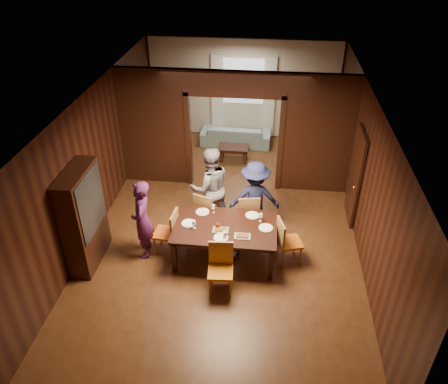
# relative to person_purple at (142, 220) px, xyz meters

# --- Properties ---
(floor) EXTENTS (9.00, 9.00, 0.00)m
(floor) POSITION_rel_person_purple_xyz_m (1.51, 1.21, -0.83)
(floor) COLOR #492814
(floor) RESTS_ON ground
(ceiling) EXTENTS (5.50, 9.00, 0.02)m
(ceiling) POSITION_rel_person_purple_xyz_m (1.51, 1.21, 2.07)
(ceiling) COLOR silver
(ceiling) RESTS_ON room_walls
(room_walls) EXTENTS (5.52, 9.01, 2.90)m
(room_walls) POSITION_rel_person_purple_xyz_m (1.51, 3.09, 0.68)
(room_walls) COLOR black
(room_walls) RESTS_ON floor
(person_purple) EXTENTS (0.50, 0.67, 1.65)m
(person_purple) POSITION_rel_person_purple_xyz_m (0.00, 0.00, 0.00)
(person_purple) COLOR #4C1B50
(person_purple) RESTS_ON floor
(person_grey) EXTENTS (1.09, 0.99, 1.83)m
(person_grey) POSITION_rel_person_purple_xyz_m (1.15, 1.16, 0.09)
(person_grey) COLOR slate
(person_grey) RESTS_ON floor
(person_navy) EXTENTS (1.14, 0.76, 1.64)m
(person_navy) POSITION_rel_person_purple_xyz_m (2.11, 1.01, -0.01)
(person_navy) COLOR #171A3B
(person_navy) RESTS_ON floor
(sofa) EXTENTS (2.03, 0.84, 0.59)m
(sofa) POSITION_rel_person_purple_xyz_m (1.36, 5.06, -0.53)
(sofa) COLOR #7FA2A6
(sofa) RESTS_ON floor
(serving_bowl) EXTENTS (0.33, 0.33, 0.08)m
(serving_bowl) POSITION_rel_person_purple_xyz_m (1.72, 0.16, -0.03)
(serving_bowl) COLOR black
(serving_bowl) RESTS_ON dining_table
(dining_table) EXTENTS (1.97, 1.22, 0.76)m
(dining_table) POSITION_rel_person_purple_xyz_m (1.60, 0.07, -0.45)
(dining_table) COLOR black
(dining_table) RESTS_ON floor
(coffee_table) EXTENTS (0.80, 0.50, 0.40)m
(coffee_table) POSITION_rel_person_purple_xyz_m (1.38, 4.08, -0.63)
(coffee_table) COLOR black
(coffee_table) RESTS_ON floor
(chair_left) EXTENTS (0.48, 0.48, 0.97)m
(chair_left) POSITION_rel_person_purple_xyz_m (0.41, 0.11, -0.34)
(chair_left) COLOR orange
(chair_left) RESTS_ON floor
(chair_right) EXTENTS (0.55, 0.55, 0.97)m
(chair_right) POSITION_rel_person_purple_xyz_m (2.84, 0.10, -0.34)
(chair_right) COLOR #D25B13
(chair_right) RESTS_ON floor
(chair_far_l) EXTENTS (0.56, 0.56, 0.97)m
(chair_far_l) POSITION_rel_person_purple_xyz_m (1.13, 0.91, -0.34)
(chair_far_l) COLOR red
(chair_far_l) RESTS_ON floor
(chair_far_r) EXTENTS (0.51, 0.51, 0.97)m
(chair_far_r) POSITION_rel_person_purple_xyz_m (1.97, 0.95, -0.34)
(chair_far_r) COLOR red
(chair_far_r) RESTS_ON floor
(chair_near) EXTENTS (0.47, 0.47, 0.97)m
(chair_near) POSITION_rel_person_purple_xyz_m (1.62, -0.86, -0.34)
(chair_near) COLOR #C96B12
(chair_near) RESTS_ON floor
(hutch) EXTENTS (0.40, 1.20, 2.00)m
(hutch) POSITION_rel_person_purple_xyz_m (-1.02, -0.29, 0.17)
(hutch) COLOR black
(hutch) RESTS_ON floor
(door_right) EXTENTS (0.06, 0.90, 2.10)m
(door_right) POSITION_rel_person_purple_xyz_m (4.21, 1.71, 0.22)
(door_right) COLOR black
(door_right) RESTS_ON floor
(window_far) EXTENTS (1.20, 0.03, 1.30)m
(window_far) POSITION_rel_person_purple_xyz_m (1.51, 5.65, 0.87)
(window_far) COLOR silver
(window_far) RESTS_ON back_wall
(curtain_left) EXTENTS (0.35, 0.06, 2.40)m
(curtain_left) POSITION_rel_person_purple_xyz_m (0.76, 5.61, 0.42)
(curtain_left) COLOR white
(curtain_left) RESTS_ON back_wall
(curtain_right) EXTENTS (0.35, 0.06, 2.40)m
(curtain_right) POSITION_rel_person_purple_xyz_m (2.26, 5.61, 0.42)
(curtain_right) COLOR white
(curtain_right) RESTS_ON back_wall
(plate_left) EXTENTS (0.27, 0.27, 0.01)m
(plate_left) POSITION_rel_person_purple_xyz_m (0.89, 0.07, -0.06)
(plate_left) COLOR white
(plate_left) RESTS_ON dining_table
(plate_far_l) EXTENTS (0.27, 0.27, 0.01)m
(plate_far_l) POSITION_rel_person_purple_xyz_m (1.10, 0.47, -0.06)
(plate_far_l) COLOR silver
(plate_far_l) RESTS_ON dining_table
(plate_far_r) EXTENTS (0.27, 0.27, 0.01)m
(plate_far_r) POSITION_rel_person_purple_xyz_m (2.09, 0.47, -0.06)
(plate_far_r) COLOR silver
(plate_far_r) RESTS_ON dining_table
(plate_right) EXTENTS (0.27, 0.27, 0.01)m
(plate_right) POSITION_rel_person_purple_xyz_m (2.37, 0.09, -0.06)
(plate_right) COLOR white
(plate_right) RESTS_ON dining_table
(plate_near) EXTENTS (0.27, 0.27, 0.01)m
(plate_near) POSITION_rel_person_purple_xyz_m (1.56, -0.29, -0.06)
(plate_near) COLOR white
(plate_near) RESTS_ON dining_table
(platter_a) EXTENTS (0.30, 0.20, 0.04)m
(platter_a) POSITION_rel_person_purple_xyz_m (1.53, -0.07, -0.05)
(platter_a) COLOR gray
(platter_a) RESTS_ON dining_table
(platter_b) EXTENTS (0.30, 0.20, 0.04)m
(platter_b) POSITION_rel_person_purple_xyz_m (1.95, -0.21, -0.05)
(platter_b) COLOR gray
(platter_b) RESTS_ON dining_table
(wineglass_left) EXTENTS (0.08, 0.08, 0.18)m
(wineglass_left) POSITION_rel_person_purple_xyz_m (1.02, -0.07, 0.02)
(wineglass_left) COLOR white
(wineglass_left) RESTS_ON dining_table
(wineglass_far) EXTENTS (0.08, 0.08, 0.18)m
(wineglass_far) POSITION_rel_person_purple_xyz_m (1.31, 0.49, 0.02)
(wineglass_far) COLOR silver
(wineglass_far) RESTS_ON dining_table
(wineglass_right) EXTENTS (0.08, 0.08, 0.18)m
(wineglass_right) POSITION_rel_person_purple_xyz_m (2.26, 0.30, 0.02)
(wineglass_right) COLOR silver
(wineglass_right) RESTS_ON dining_table
(tumbler) EXTENTS (0.07, 0.07, 0.14)m
(tumbler) POSITION_rel_person_purple_xyz_m (1.63, -0.29, 0.00)
(tumbler) COLOR silver
(tumbler) RESTS_ON dining_table
(condiment_jar) EXTENTS (0.08, 0.08, 0.11)m
(condiment_jar) POSITION_rel_person_purple_xyz_m (1.46, 0.00, -0.01)
(condiment_jar) COLOR #522713
(condiment_jar) RESTS_ON dining_table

